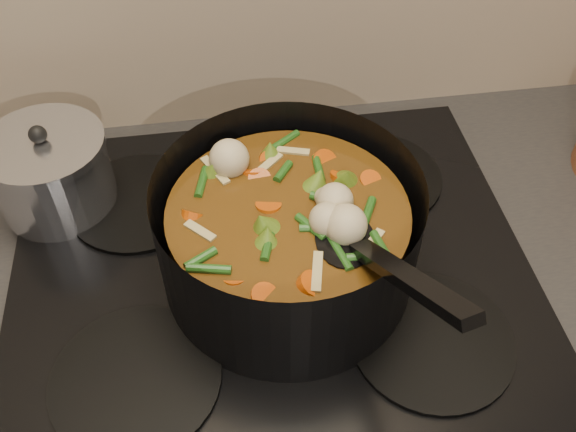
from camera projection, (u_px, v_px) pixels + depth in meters
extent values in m
cube|color=black|center=(272.00, 288.00, 0.81)|extent=(2.64, 0.64, 0.05)
cube|color=black|center=(272.00, 271.00, 0.78)|extent=(0.62, 0.54, 0.02)
cylinder|color=black|center=(136.00, 378.00, 0.67)|extent=(0.18, 0.18, 0.01)
cylinder|color=black|center=(432.00, 339.00, 0.70)|extent=(0.18, 0.18, 0.01)
cylinder|color=black|center=(138.00, 202.00, 0.84)|extent=(0.18, 0.18, 0.01)
cylinder|color=black|center=(375.00, 177.00, 0.88)|extent=(0.18, 0.18, 0.01)
cylinder|color=black|center=(288.00, 233.00, 0.71)|extent=(0.31, 0.31, 0.14)
cylinder|color=black|center=(288.00, 271.00, 0.76)|extent=(0.28, 0.28, 0.01)
cylinder|color=#5A330F|center=(288.00, 240.00, 0.72)|extent=(0.26, 0.26, 0.10)
cylinder|color=#C63B09|center=(323.00, 208.00, 0.69)|extent=(0.03, 0.03, 0.03)
cylinder|color=#C63B09|center=(316.00, 173.00, 0.73)|extent=(0.04, 0.04, 0.03)
cylinder|color=#C63B09|center=(250.00, 156.00, 0.75)|extent=(0.04, 0.04, 0.03)
cylinder|color=#C63B09|center=(239.00, 206.00, 0.69)|extent=(0.03, 0.03, 0.03)
cylinder|color=#C63B09|center=(228.00, 255.00, 0.65)|extent=(0.04, 0.04, 0.03)
cylinder|color=#C63B09|center=(293.00, 239.00, 0.66)|extent=(0.04, 0.04, 0.03)
cylinder|color=#C63B09|center=(347.00, 235.00, 0.67)|extent=(0.04, 0.04, 0.03)
cylinder|color=#C63B09|center=(368.00, 184.00, 0.72)|extent=(0.03, 0.03, 0.03)
cylinder|color=#C63B09|center=(296.00, 178.00, 0.72)|extent=(0.04, 0.04, 0.03)
cylinder|color=#C63B09|center=(237.00, 173.00, 0.73)|extent=(0.04, 0.04, 0.03)
cylinder|color=#C63B09|center=(252.00, 216.00, 0.68)|extent=(0.03, 0.03, 0.03)
sphere|color=beige|center=(344.00, 198.00, 0.68)|extent=(0.04, 0.04, 0.04)
sphere|color=beige|center=(261.00, 170.00, 0.71)|extent=(0.04, 0.04, 0.04)
sphere|color=beige|center=(250.00, 237.00, 0.65)|extent=(0.04, 0.04, 0.04)
sphere|color=beige|center=(344.00, 217.00, 0.67)|extent=(0.04, 0.04, 0.04)
cone|color=olive|center=(262.00, 265.00, 0.63)|extent=(0.04, 0.04, 0.03)
cone|color=olive|center=(360.00, 233.00, 0.66)|extent=(0.04, 0.04, 0.03)
cone|color=olive|center=(330.00, 164.00, 0.73)|extent=(0.04, 0.04, 0.03)
cone|color=olive|center=(235.00, 170.00, 0.72)|extent=(0.04, 0.04, 0.03)
cone|color=olive|center=(222.00, 243.00, 0.65)|extent=(0.04, 0.04, 0.03)
cone|color=olive|center=(328.00, 261.00, 0.63)|extent=(0.04, 0.04, 0.03)
cylinder|color=#215819|center=(311.00, 185.00, 0.71)|extent=(0.01, 0.04, 0.01)
cylinder|color=#215819|center=(270.00, 148.00, 0.75)|extent=(0.04, 0.03, 0.01)
cylinder|color=#215819|center=(225.00, 181.00, 0.71)|extent=(0.04, 0.02, 0.01)
cylinder|color=#215819|center=(231.00, 220.00, 0.67)|extent=(0.03, 0.04, 0.01)
cylinder|color=#215819|center=(268.00, 236.00, 0.66)|extent=(0.03, 0.04, 0.01)
cylinder|color=#215819|center=(323.00, 279.00, 0.62)|extent=(0.04, 0.02, 0.01)
cylinder|color=#215819|center=(360.00, 231.00, 0.66)|extent=(0.04, 0.03, 0.01)
cylinder|color=#215819|center=(340.00, 192.00, 0.70)|extent=(0.01, 0.04, 0.01)
cylinder|color=#215819|center=(301.00, 181.00, 0.71)|extent=(0.04, 0.03, 0.01)
cylinder|color=#215819|center=(248.00, 153.00, 0.74)|extent=(0.04, 0.02, 0.01)
cylinder|color=#215819|center=(216.00, 194.00, 0.70)|extent=(0.02, 0.04, 0.01)
cylinder|color=#215819|center=(236.00, 231.00, 0.66)|extent=(0.03, 0.04, 0.01)
cylinder|color=#215819|center=(279.00, 239.00, 0.65)|extent=(0.04, 0.02, 0.01)
cylinder|color=#215819|center=(347.00, 269.00, 0.63)|extent=(0.04, 0.03, 0.01)
cube|color=tan|center=(229.00, 188.00, 0.71)|extent=(0.04, 0.01, 0.00)
cube|color=tan|center=(239.00, 246.00, 0.65)|extent=(0.02, 0.04, 0.00)
cube|color=tan|center=(323.00, 254.00, 0.64)|extent=(0.04, 0.03, 0.00)
cube|color=tan|center=(353.00, 199.00, 0.69)|extent=(0.04, 0.04, 0.00)
cube|color=tan|center=(294.00, 163.00, 0.73)|extent=(0.03, 0.04, 0.00)
cube|color=tan|center=(228.00, 190.00, 0.70)|extent=(0.04, 0.02, 0.00)
cube|color=tan|center=(242.00, 248.00, 0.65)|extent=(0.01, 0.04, 0.00)
ellipsoid|color=black|center=(345.00, 240.00, 0.66)|extent=(0.07, 0.09, 0.01)
cube|color=black|center=(408.00, 279.00, 0.56)|extent=(0.06, 0.17, 0.11)
cylinder|color=silver|center=(53.00, 176.00, 0.81)|extent=(0.15, 0.15, 0.09)
cylinder|color=silver|center=(42.00, 145.00, 0.78)|extent=(0.15, 0.15, 0.01)
sphere|color=black|center=(38.00, 134.00, 0.76)|extent=(0.02, 0.02, 0.02)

